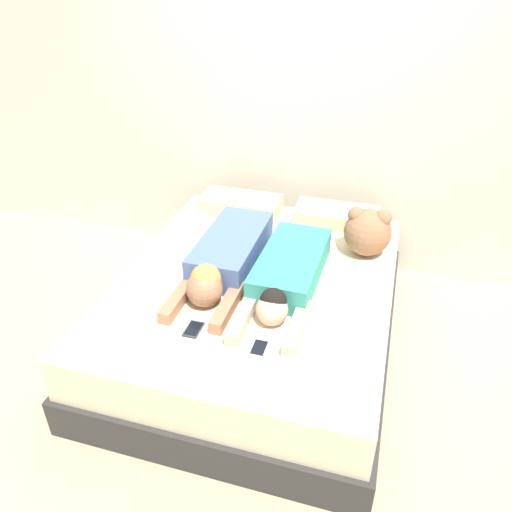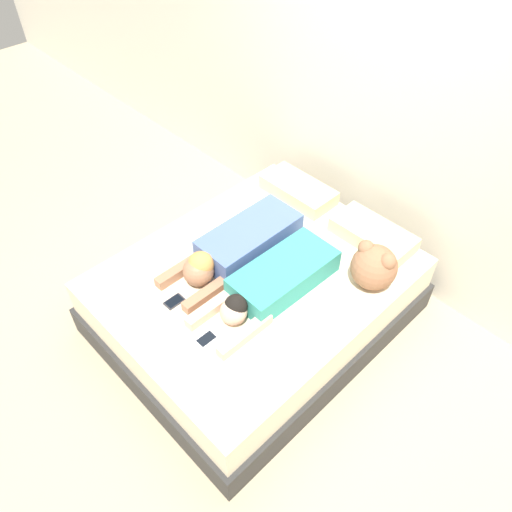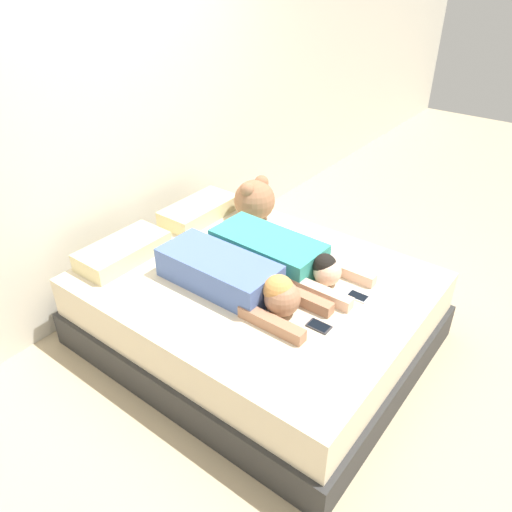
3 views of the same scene
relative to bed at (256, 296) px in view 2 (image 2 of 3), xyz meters
The scene contains 10 objects.
ground_plane 0.25m from the bed, ahead, with size 12.00×12.00×0.00m, color tan.
wall_back 1.57m from the bed, 90.00° to the left, with size 12.00×0.06×2.60m.
bed is the anchor object (origin of this frame).
pillow_head_left 0.94m from the bed, 113.91° to the left, with size 0.59×0.29×0.12m.
pillow_head_right 0.94m from the bed, 66.09° to the left, with size 0.59×0.29×0.12m.
person_left 0.40m from the bed, behind, with size 0.35×1.06×0.23m.
person_right 0.40m from the bed, 12.06° to the right, with size 0.36×1.05×0.20m.
cell_phone_left 0.64m from the bed, 107.20° to the right, with size 0.08×0.13×0.01m.
cell_phone_right 0.68m from the bed, 72.18° to the right, with size 0.08×0.13×0.01m.
plush_toy 0.87m from the bed, 38.23° to the left, with size 0.30×0.30×0.32m.
Camera 2 is at (1.65, -1.60, 2.96)m, focal length 35.00 mm.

